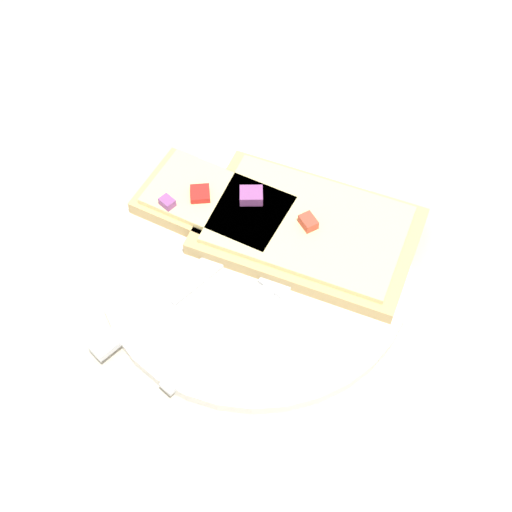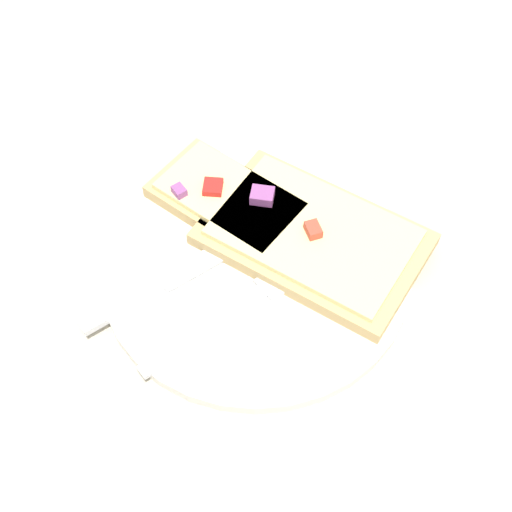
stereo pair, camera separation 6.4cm
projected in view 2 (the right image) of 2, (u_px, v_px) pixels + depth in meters
name	position (u px, v px, depth m)	size (l,w,h in m)	color
ground_plane	(256.00, 270.00, 0.66)	(4.00, 4.00, 0.00)	#BCB29E
plate	(256.00, 266.00, 0.65)	(0.28, 0.28, 0.01)	silver
fork	(251.00, 300.00, 0.62)	(0.19, 0.12, 0.01)	silver
knife	(172.00, 277.00, 0.63)	(0.19, 0.13, 0.01)	silver
pizza_slice_main	(313.00, 237.00, 0.65)	(0.15, 0.21, 0.03)	tan
pizza_slice_corner	(229.00, 201.00, 0.67)	(0.12, 0.16, 0.03)	tan
crumb_scatter	(318.00, 211.00, 0.67)	(0.11, 0.09, 0.01)	#D9B662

